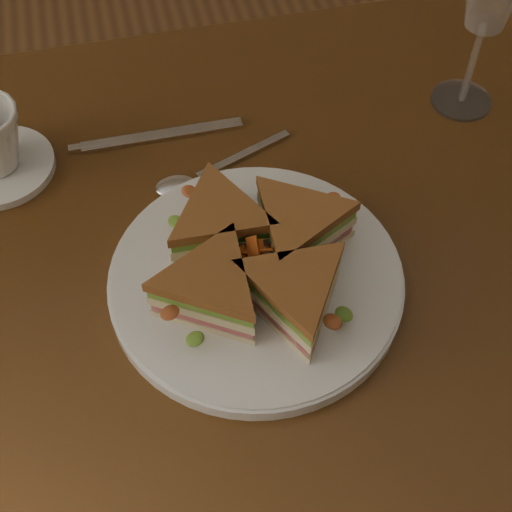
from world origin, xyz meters
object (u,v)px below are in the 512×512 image
object	(u,v)px
plate	(256,280)
sandwich_wedges	(256,259)
spoon	(193,179)
table	(207,305)
knife	(151,137)

from	to	relation	value
plate	sandwich_wedges	bearing A→B (deg)	135.00
plate	spoon	xyz separation A→B (m)	(-0.04, 0.16, -0.00)
plate	sandwich_wedges	distance (m)	0.04
table	plate	size ratio (longest dim) A/B	3.91
table	plate	world-z (taller)	plate
plate	sandwich_wedges	world-z (taller)	sandwich_wedges
spoon	plate	bearing A→B (deg)	-97.57
table	sandwich_wedges	world-z (taller)	sandwich_wedges
knife	spoon	bearing A→B (deg)	-65.12
sandwich_wedges	spoon	distance (m)	0.17
table	spoon	size ratio (longest dim) A/B	6.86
plate	knife	world-z (taller)	plate
plate	knife	distance (m)	0.25
sandwich_wedges	knife	bearing A→B (deg)	107.55
plate	knife	bearing A→B (deg)	107.55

